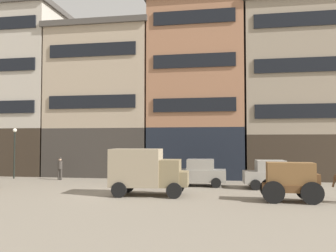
% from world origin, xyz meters
% --- Properties ---
extents(ground_plane, '(120.00, 120.00, 0.00)m').
position_xyz_m(ground_plane, '(0.00, 0.00, 0.00)').
color(ground_plane, slate).
extents(building_far_left, '(7.05, 7.47, 15.84)m').
position_xyz_m(building_far_left, '(-12.45, 11.47, 7.96)').
color(building_far_left, '#33281E').
rests_on(building_far_left, ground_plane).
extents(building_center_left, '(9.53, 7.47, 13.45)m').
position_xyz_m(building_center_left, '(-4.51, 11.47, 6.76)').
color(building_center_left, '#38332D').
rests_on(building_center_left, ground_plane).
extents(building_center_right, '(8.36, 7.47, 15.32)m').
position_xyz_m(building_center_right, '(4.09, 11.47, 7.70)').
color(building_center_right, black).
rests_on(building_center_right, ground_plane).
extents(building_far_right, '(8.05, 7.47, 14.64)m').
position_xyz_m(building_far_right, '(11.95, 11.47, 7.36)').
color(building_far_right, '#33281E').
rests_on(building_far_right, ground_plane).
extents(cargo_wagon, '(2.92, 1.54, 1.98)m').
position_xyz_m(cargo_wagon, '(9.89, -1.28, 1.15)').
color(cargo_wagon, brown).
rests_on(cargo_wagon, ground_plane).
extents(delivery_truck_far, '(4.43, 2.32, 2.62)m').
position_xyz_m(delivery_truck_far, '(2.19, -0.42, 1.42)').
color(delivery_truck_far, '#7A6B4C').
rests_on(delivery_truck_far, ground_plane).
extents(sedan_dark, '(3.79, 2.04, 1.83)m').
position_xyz_m(sedan_dark, '(9.54, 3.70, 0.91)').
color(sedan_dark, gray).
rests_on(sedan_dark, ground_plane).
extents(sedan_light, '(3.73, 1.93, 1.83)m').
position_xyz_m(sedan_light, '(4.77, 4.30, 0.91)').
color(sedan_light, gray).
rests_on(sedan_light, ground_plane).
extents(pedestrian_officer, '(0.51, 0.51, 1.79)m').
position_xyz_m(pedestrian_officer, '(-6.41, 6.28, 0.98)').
color(pedestrian_officer, '#38332D').
rests_on(pedestrian_officer, ground_plane).
extents(streetlamp_curbside, '(0.32, 0.32, 4.12)m').
position_xyz_m(streetlamp_curbside, '(-10.61, 6.60, 2.67)').
color(streetlamp_curbside, black).
rests_on(streetlamp_curbside, ground_plane).
extents(fire_hydrant_curbside, '(0.24, 0.24, 0.83)m').
position_xyz_m(fire_hydrant_curbside, '(0.71, 6.02, 0.43)').
color(fire_hydrant_curbside, maroon).
rests_on(fire_hydrant_curbside, ground_plane).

